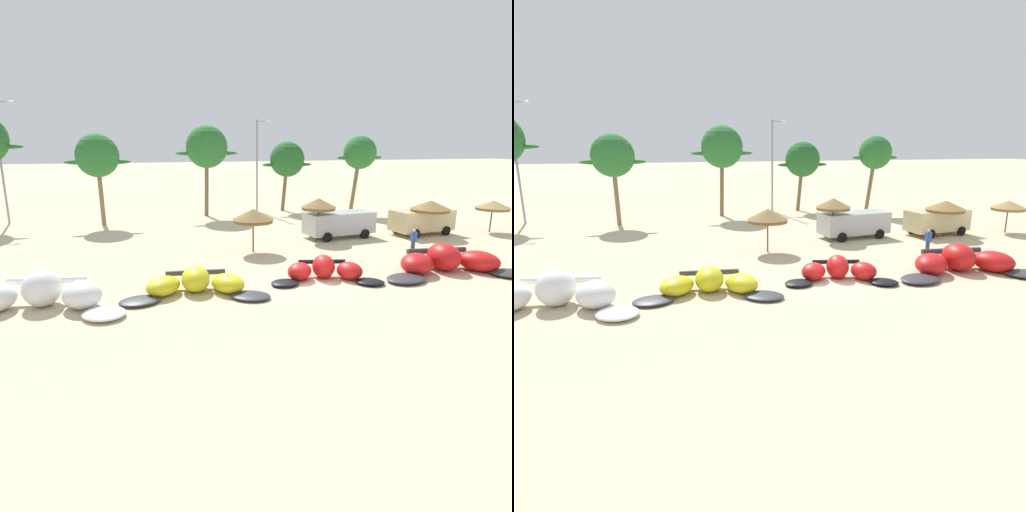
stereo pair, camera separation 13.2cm
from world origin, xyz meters
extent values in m
plane|color=beige|center=(0.00, 0.00, 0.00)|extent=(260.00, 260.00, 0.00)
ellipsoid|color=white|center=(-12.23, -0.04, 0.78)|extent=(1.82, 1.96, 1.56)
ellipsoid|color=white|center=(-10.57, -0.74, 0.58)|extent=(2.19, 2.26, 1.16)
ellipsoid|color=white|center=(-9.65, -2.05, 0.16)|extent=(2.28, 2.22, 0.31)
cylinder|color=white|center=(-12.13, 0.56, 0.93)|extent=(3.34, 0.80, 0.30)
cube|color=white|center=(-12.25, -0.21, 0.78)|extent=(1.29, 0.80, 0.04)
ellipsoid|color=#333338|center=(-8.27, -0.83, 0.11)|extent=(2.06, 1.71, 0.23)
ellipsoid|color=yellow|center=(-7.22, 0.03, 0.42)|extent=(2.20, 2.24, 0.84)
ellipsoid|color=yellow|center=(-5.71, 0.22, 0.57)|extent=(1.54, 1.96, 1.14)
ellipsoid|color=yellow|center=(-4.30, -0.33, 0.42)|extent=(2.03, 2.23, 0.84)
ellipsoid|color=#333338|center=(-3.49, -1.42, 0.11)|extent=(2.22, 2.01, 0.23)
cylinder|color=#333338|center=(-5.63, 0.85, 0.70)|extent=(2.83, 0.60, 0.26)
cube|color=#333338|center=(-5.73, 0.04, 0.57)|extent=(1.10, 0.77, 0.04)
ellipsoid|color=black|center=(-1.42, -0.09, 0.12)|extent=(1.55, 1.33, 0.24)
ellipsoid|color=red|center=(-0.44, 0.56, 0.44)|extent=(1.82, 1.81, 0.88)
ellipsoid|color=red|center=(0.87, 0.61, 0.59)|extent=(1.43, 1.62, 1.19)
ellipsoid|color=red|center=(2.04, 0.02, 0.44)|extent=(1.61, 1.75, 0.88)
ellipsoid|color=black|center=(2.66, -0.98, 0.12)|extent=(1.81, 1.73, 0.24)
cylinder|color=black|center=(0.97, 1.09, 0.70)|extent=(2.43, 0.73, 0.22)
cube|color=black|center=(0.84, 0.47, 0.59)|extent=(0.98, 0.68, 0.04)
ellipsoid|color=#333338|center=(4.64, -1.05, 0.15)|extent=(2.49, 2.09, 0.29)
ellipsoid|color=red|center=(5.90, 0.01, 0.54)|extent=(2.65, 2.70, 1.08)
ellipsoid|color=red|center=(7.73, 0.26, 0.73)|extent=(1.85, 2.33, 1.46)
ellipsoid|color=red|center=(9.45, -0.38, 0.54)|extent=(2.46, 2.68, 1.08)
cylinder|color=#333338|center=(7.81, 1.02, 0.88)|extent=(3.44, 0.68, 0.31)
cube|color=#333338|center=(7.70, 0.05, 0.73)|extent=(1.32, 0.91, 0.04)
cylinder|color=brown|center=(-1.28, 6.72, 1.04)|extent=(0.10, 0.10, 2.09)
cone|color=olive|center=(-1.28, 6.72, 2.41)|extent=(2.59, 2.59, 0.65)
cylinder|color=brown|center=(-1.28, 6.72, 1.99)|extent=(2.46, 2.46, 0.20)
cylinder|color=brown|center=(3.96, 8.84, 1.18)|extent=(0.10, 0.10, 2.36)
cone|color=olive|center=(3.96, 8.84, 2.67)|extent=(2.45, 2.45, 0.61)
cylinder|color=brown|center=(3.96, 8.84, 2.26)|extent=(2.33, 2.33, 0.20)
cylinder|color=brown|center=(12.36, 8.03, 1.01)|extent=(0.10, 0.10, 2.02)
cone|color=olive|center=(12.36, 8.03, 2.33)|extent=(2.86, 2.86, 0.61)
cylinder|color=brown|center=(12.36, 8.03, 1.92)|extent=(2.72, 2.72, 0.20)
cylinder|color=brown|center=(17.87, 8.10, 0.95)|extent=(0.10, 0.10, 1.91)
cone|color=#9E7F4C|center=(17.87, 8.10, 2.17)|extent=(2.53, 2.53, 0.53)
cylinder|color=olive|center=(17.87, 8.10, 1.81)|extent=(2.40, 2.40, 0.20)
cube|color=beige|center=(12.26, 8.77, 1.09)|extent=(4.92, 2.69, 1.50)
cube|color=black|center=(10.99, 8.58, 1.35)|extent=(1.45, 2.14, 0.56)
cylinder|color=black|center=(10.98, 7.55, 0.34)|extent=(0.71, 0.34, 0.68)
cylinder|color=black|center=(10.68, 9.56, 0.34)|extent=(0.71, 0.34, 0.68)
cylinder|color=black|center=(13.85, 7.98, 0.34)|extent=(0.71, 0.34, 0.68)
cylinder|color=black|center=(13.55, 9.99, 0.34)|extent=(0.71, 0.34, 0.68)
cube|color=#B2B7BC|center=(5.80, 9.33, 1.09)|extent=(5.20, 2.66, 1.50)
cube|color=black|center=(4.44, 9.17, 1.35)|extent=(1.48, 2.16, 0.56)
cylinder|color=black|center=(4.39, 8.12, 0.34)|extent=(0.70, 0.32, 0.68)
cylinder|color=black|center=(4.14, 10.17, 0.34)|extent=(0.70, 0.32, 0.68)
cylinder|color=black|center=(7.46, 8.50, 0.34)|extent=(0.70, 0.32, 0.68)
cylinder|color=black|center=(7.20, 10.55, 0.34)|extent=(0.70, 0.32, 0.68)
cylinder|color=#383842|center=(8.05, 3.56, 0.42)|extent=(0.24, 0.24, 0.85)
cube|color=#2D51A8|center=(8.05, 3.56, 1.13)|extent=(0.36, 0.22, 0.56)
sphere|color=beige|center=(8.05, 3.56, 1.52)|extent=(0.20, 0.20, 0.20)
ellipsoid|color=#236028|center=(-18.11, 20.17, 6.36)|extent=(2.78, 0.50, 0.36)
cylinder|color=#7F6647|center=(-11.10, 18.90, 2.83)|extent=(0.43, 0.36, 5.66)
sphere|color=#286B2D|center=(-11.14, 18.90, 5.66)|extent=(3.46, 3.46, 3.46)
ellipsoid|color=#286B2D|center=(-12.52, 18.90, 5.14)|extent=(2.42, 0.50, 0.36)
ellipsoid|color=#286B2D|center=(-9.75, 18.90, 5.14)|extent=(2.42, 0.50, 0.36)
cylinder|color=brown|center=(-1.99, 21.23, 3.14)|extent=(0.55, 0.36, 6.29)
sphere|color=#286B2D|center=(-1.89, 21.23, 6.28)|extent=(3.78, 3.78, 3.78)
ellipsoid|color=#286B2D|center=(-3.40, 21.23, 5.71)|extent=(2.65, 0.50, 0.36)
ellipsoid|color=#286B2D|center=(-0.38, 21.23, 5.71)|extent=(2.65, 0.50, 0.36)
cylinder|color=brown|center=(6.02, 22.48, 2.52)|extent=(0.78, 0.36, 5.06)
sphere|color=#236028|center=(6.23, 22.48, 5.05)|extent=(3.41, 3.41, 3.41)
ellipsoid|color=#236028|center=(4.86, 22.48, 4.54)|extent=(2.39, 0.50, 0.36)
ellipsoid|color=#236028|center=(7.59, 22.48, 4.54)|extent=(2.39, 0.50, 0.36)
cylinder|color=brown|center=(11.92, 19.05, 2.87)|extent=(1.03, 0.36, 5.75)
sphere|color=#286B2D|center=(12.26, 19.05, 5.75)|extent=(3.08, 3.08, 3.08)
ellipsoid|color=#286B2D|center=(11.03, 19.05, 5.29)|extent=(2.15, 0.50, 0.36)
ellipsoid|color=#286B2D|center=(13.49, 19.05, 5.29)|extent=(2.15, 0.50, 0.36)
cylinder|color=gray|center=(-18.88, 21.43, 5.00)|extent=(0.18, 0.18, 9.99)
cylinder|color=gray|center=(-18.22, 21.43, 9.84)|extent=(1.32, 0.10, 0.10)
ellipsoid|color=silver|center=(-17.56, 21.43, 9.84)|extent=(0.56, 0.24, 0.20)
cylinder|color=gray|center=(3.18, 22.63, 4.38)|extent=(0.18, 0.18, 8.77)
cylinder|color=gray|center=(3.76, 22.63, 8.62)|extent=(1.15, 0.10, 0.10)
ellipsoid|color=silver|center=(4.34, 22.63, 8.62)|extent=(0.56, 0.24, 0.20)
camera|label=1|loc=(-7.92, -19.25, 6.79)|focal=30.67mm
camera|label=2|loc=(-7.80, -19.28, 6.79)|focal=30.67mm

